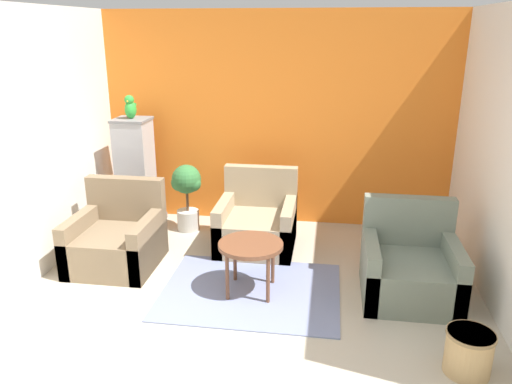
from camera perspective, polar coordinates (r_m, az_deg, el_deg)
The scene contains 12 objects.
wall_back_accent at distance 6.27m, azimuth 2.30°, elevation 8.18°, with size 4.44×0.06×2.63m.
wall_left at distance 5.42m, azimuth -23.63°, elevation 5.05°, with size 0.06×3.28×2.63m.
wall_right at distance 4.85m, azimuth 26.58°, elevation 3.22°, with size 0.06×3.28×2.63m.
area_rug at distance 4.89m, azimuth -0.59°, elevation -11.23°, with size 1.69×1.34×0.01m.
coffee_table at distance 4.69m, azimuth -0.61°, elevation -6.48°, with size 0.61×0.61×0.51m.
armchair_left at distance 5.50m, azimuth -15.60°, elevation -5.35°, with size 0.86×0.87×0.87m.
armchair_right at distance 4.93m, azimuth 17.12°, elevation -8.38°, with size 0.86×0.87×0.87m.
armchair_middle at distance 5.72m, azimuth 0.12°, elevation -3.70°, with size 0.86×0.87×0.87m.
birdcage at distance 6.41m, azimuth -13.57°, elevation 1.79°, with size 0.57×0.57×1.37m.
parrot at distance 6.23m, azimuth -14.15°, elevation 9.34°, with size 0.13×0.24×0.29m.
potted_plant at distance 6.18m, azimuth -7.93°, elevation 0.27°, with size 0.39×0.36×0.84m.
wicker_basket at distance 4.10m, azimuth 23.13°, elevation -16.40°, with size 0.35×0.35×0.34m.
Camera 1 is at (0.67, -2.83, 2.42)m, focal length 35.00 mm.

